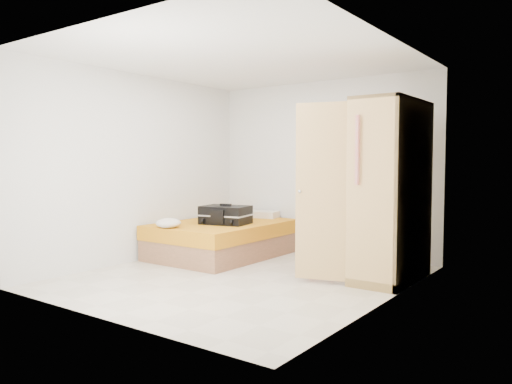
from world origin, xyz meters
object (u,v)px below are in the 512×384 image
Objects in this scene: person at (325,203)px; suitcase at (226,215)px; bed at (223,239)px; wardrobe at (386,195)px; round_cushion at (168,223)px.

person is 2.35× the size of suitcase.
wardrobe reaches higher than bed.
wardrobe is 1.19× the size of person.
suitcase reaches higher than round_cushion.
suitcase is at bearing -178.33° from wardrobe.
suitcase reaches higher than bed.
person reaches higher than bed.
person is 2.13m from round_cushion.
person is at bearing 20.51° from round_cushion.
bed is at bearing 178.82° from wardrobe.
person is at bearing -5.20° from bed.
bed is 5.94× the size of round_cushion.
bed is at bearing 100.51° from person.
round_cushion is at bearing 126.23° from person.
suitcase is (-1.62, 0.04, -0.25)m from person.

